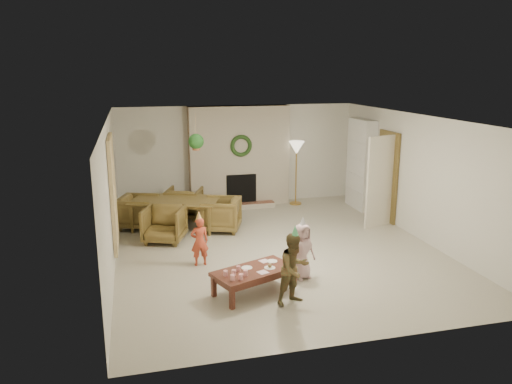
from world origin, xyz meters
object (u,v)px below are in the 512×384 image
object	(u,v)px
coffee_table_top	(254,271)
child_pink	(302,251)
dining_chair_right	(221,214)
child_red	(200,242)
dining_table	(175,214)
child_plaid	(294,269)
dining_chair_left	(139,212)
dining_chair_far	(184,203)
dining_chair_near	(164,224)

from	to	relation	value
coffee_table_top	child_pink	size ratio (longest dim) A/B	1.33
dining_chair_right	child_red	distance (m)	1.95
dining_table	child_plaid	world-z (taller)	child_plaid
dining_chair_left	child_plaid	distance (m)	4.75
dining_chair_left	coffee_table_top	size ratio (longest dim) A/B	0.63
child_plaid	child_pink	size ratio (longest dim) A/B	1.15
dining_table	dining_chair_right	distance (m)	1.01
dining_chair_far	dining_chair_left	world-z (taller)	same
dining_table	child_red	size ratio (longest dim) A/B	2.11
dining_chair_right	child_plaid	distance (m)	3.63
dining_chair_near	dining_chair_far	bearing A→B (deg)	90.00
dining_table	child_plaid	distance (m)	4.19
dining_table	child_red	bearing A→B (deg)	-63.44
dining_table	child_pink	distance (m)	3.61
child_plaid	child_red	bearing A→B (deg)	101.49
dining_chair_far	dining_chair_left	bearing A→B (deg)	45.00
dining_chair_left	dining_chair_right	xyz separation A→B (m)	(1.71, -0.63, 0.00)
dining_chair_near	child_pink	distance (m)	3.15
dining_chair_near	coffee_table_top	xyz separation A→B (m)	(1.17, -2.72, -0.00)
dining_chair_right	child_plaid	bearing A→B (deg)	27.18
coffee_table_top	child_plaid	bearing A→B (deg)	-65.62
dining_chair_near	dining_chair_right	world-z (taller)	same
dining_chair_far	child_pink	size ratio (longest dim) A/B	0.84
dining_chair_left	dining_chair_far	bearing A→B (deg)	-45.00
dining_table	dining_chair_right	bearing A→B (deg)	0.00
dining_chair_left	child_plaid	xyz separation A→B (m)	(2.14, -4.23, 0.18)
dining_chair_right	dining_table	bearing A→B (deg)	-90.00
dining_table	dining_chair_left	distance (m)	0.81
dining_chair_left	child_plaid	bearing A→B (deg)	-132.84
dining_table	dining_chair_near	xyz separation A→B (m)	(-0.28, -0.76, 0.03)
dining_table	child_pink	xyz separation A→B (m)	(1.80, -3.12, 0.15)
child_plaid	dining_chair_left	bearing A→B (deg)	95.71
dining_table	child_pink	size ratio (longest dim) A/B	1.96
dining_chair_left	coffee_table_top	distance (m)	4.10
coffee_table_top	child_plaid	distance (m)	0.71
child_plaid	dining_chair_right	bearing A→B (deg)	75.73
child_red	child_pink	distance (m)	1.83
dining_table	dining_chair_far	world-z (taller)	dining_chair_far
dining_table	dining_chair_left	world-z (taller)	dining_chair_left
dining_chair_near	child_plaid	bearing A→B (deg)	-42.16
child_red	dining_chair_right	bearing A→B (deg)	-116.11
dining_chair_near	coffee_table_top	size ratio (longest dim) A/B	0.63
child_pink	child_red	bearing A→B (deg)	130.77
child_red	child_pink	xyz separation A→B (m)	(1.56, -0.96, 0.03)
dining_chair_right	child_pink	xyz separation A→B (m)	(0.85, -2.77, 0.11)
dining_chair_far	dining_chair_near	bearing A→B (deg)	90.00
dining_chair_far	dining_table	bearing A→B (deg)	90.00
dining_chair_far	coffee_table_top	world-z (taller)	dining_chair_far
dining_table	child_red	world-z (taller)	child_red
dining_chair_right	child_red	world-z (taller)	child_red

